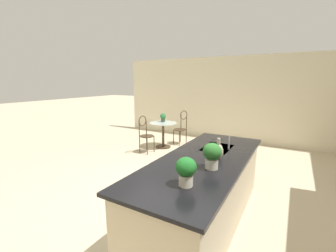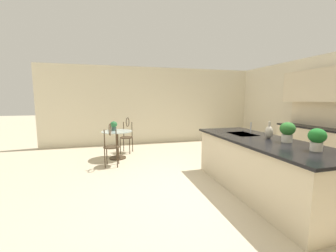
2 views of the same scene
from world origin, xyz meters
name	(u,v)px [view 1 (image 1 of 2)]	position (x,y,z in m)	size (l,w,h in m)	color
ground_plane	(162,195)	(0.00, 0.00, 0.00)	(40.00, 40.00, 0.00)	beige
wall_left_window	(231,99)	(-4.26, 0.00, 1.35)	(0.12, 7.80, 2.70)	beige
kitchen_island	(203,189)	(0.30, 0.85, 0.46)	(2.80, 1.06, 0.92)	beige
bistro_table	(163,133)	(-2.43, -1.45, 0.45)	(0.80, 0.80, 0.74)	#3D2D1E
chair_near_window	(145,132)	(-1.74, -1.60, 0.57)	(0.50, 0.43, 1.04)	#3D2D1E
chair_by_island	(181,126)	(-3.04, -1.15, 0.57)	(0.52, 0.50, 1.04)	#3D2D1E
sink_faucet	(229,142)	(-0.25, 1.03, 1.03)	(0.02, 0.02, 0.22)	#B2B5BA
potted_plant_on_table	(163,117)	(-2.55, -1.52, 0.88)	(0.18, 0.18, 0.25)	#385147
potted_plant_counter_near	(212,154)	(0.60, 1.05, 1.10)	(0.22, 0.22, 0.31)	beige
potted_plant_counter_far	(186,170)	(1.15, 0.98, 1.09)	(0.21, 0.21, 0.29)	beige
vase_on_counter	(218,151)	(0.25, 1.02, 1.03)	(0.13, 0.13, 0.29)	#BCB29E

